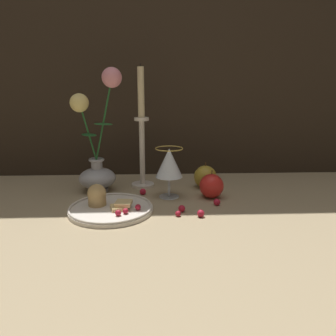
% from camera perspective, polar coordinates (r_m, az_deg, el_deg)
% --- Properties ---
extents(ground_plane, '(2.40, 2.40, 0.00)m').
position_cam_1_polar(ground_plane, '(0.98, -6.07, -5.70)').
color(ground_plane, '#9E8966').
rests_on(ground_plane, ground).
extents(wall_back, '(2.40, 0.04, 1.20)m').
position_cam_1_polar(wall_back, '(1.27, -5.89, 26.24)').
color(wall_back, '#2D2319').
rests_on(wall_back, ground_plane).
extents(vase, '(0.16, 0.12, 0.39)m').
position_cam_1_polar(vase, '(1.06, -12.22, 2.63)').
color(vase, '#A3A3A8').
rests_on(vase, ground_plane).
extents(plate_with_pastries, '(0.23, 0.23, 0.07)m').
position_cam_1_polar(plate_with_pastries, '(0.91, -10.32, -6.49)').
color(plate_with_pastries, silver).
rests_on(plate_with_pastries, ground_plane).
extents(wine_glass, '(0.08, 0.08, 0.15)m').
position_cam_1_polar(wine_glass, '(0.98, 0.19, 0.62)').
color(wine_glass, silver).
rests_on(wine_glass, ground_plane).
extents(candlestick, '(0.08, 0.08, 0.40)m').
position_cam_1_polar(candlestick, '(1.08, -4.57, 4.97)').
color(candlestick, silver).
rests_on(candlestick, ground_plane).
extents(apple_beside_vase, '(0.07, 0.07, 0.09)m').
position_cam_1_polar(apple_beside_vase, '(1.00, 7.58, -3.12)').
color(apple_beside_vase, red).
rests_on(apple_beside_vase, ground_plane).
extents(apple_near_glass, '(0.08, 0.08, 0.09)m').
position_cam_1_polar(apple_near_glass, '(1.10, 6.50, -1.54)').
color(apple_near_glass, '#B2932D').
rests_on(apple_near_glass, ground_plane).
extents(berry_near_plate, '(0.02, 0.02, 0.02)m').
position_cam_1_polar(berry_near_plate, '(0.95, 8.50, -5.90)').
color(berry_near_plate, '#AD192D').
rests_on(berry_near_plate, ground_plane).
extents(berry_front_center, '(0.02, 0.02, 0.02)m').
position_cam_1_polar(berry_front_center, '(0.87, 5.73, -7.88)').
color(berry_front_center, '#AD192D').
rests_on(berry_front_center, ground_plane).
extents(berry_by_glass_stem, '(0.02, 0.02, 0.02)m').
position_cam_1_polar(berry_by_glass_stem, '(0.90, 2.39, -7.07)').
color(berry_by_glass_stem, '#AD192D').
rests_on(berry_by_glass_stem, ground_plane).
extents(berry_under_candlestick, '(0.02, 0.02, 0.02)m').
position_cam_1_polar(berry_under_candlestick, '(1.03, -4.41, -4.14)').
color(berry_under_candlestick, '#AD192D').
rests_on(berry_under_candlestick, ground_plane).
extents(berry_far_right, '(0.01, 0.01, 0.01)m').
position_cam_1_polar(berry_far_right, '(0.87, 1.76, -7.94)').
color(berry_far_right, '#AD192D').
rests_on(berry_far_right, ground_plane).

